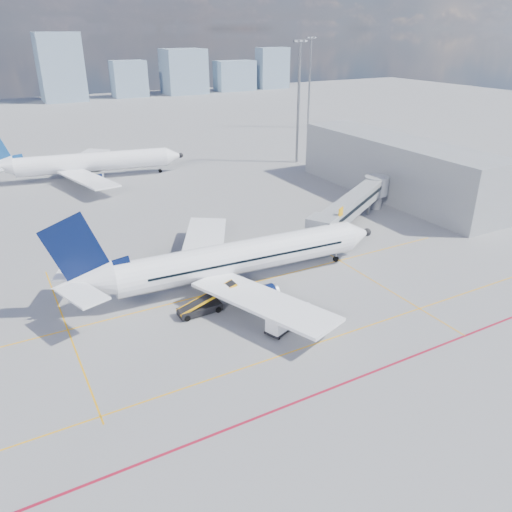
{
  "coord_description": "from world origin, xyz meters",
  "views": [
    {
      "loc": [
        -23.96,
        -38.18,
        27.46
      ],
      "look_at": [
        0.92,
        6.83,
        4.0
      ],
      "focal_mm": 35.0,
      "sensor_mm": 36.0,
      "label": 1
    }
  ],
  "objects": [
    {
      "name": "ground",
      "position": [
        0.0,
        0.0,
        0.0
      ],
      "size": [
        420.0,
        420.0,
        0.0
      ],
      "primitive_type": "plane",
      "color": "gray",
      "rests_on": "ground"
    },
    {
      "name": "apron_markings",
      "position": [
        -0.58,
        -3.91,
        0.01
      ],
      "size": [
        90.0,
        35.12,
        0.01
      ],
      "color": "orange",
      "rests_on": "ground"
    },
    {
      "name": "jet_bridge",
      "position": [
        23.51,
        16.91,
        3.74
      ],
      "size": [
        23.55,
        15.78,
        6.3
      ],
      "color": "#9B9EA3",
      "rests_on": "ground"
    },
    {
      "name": "terminal_block",
      "position": [
        39.95,
        26.0,
        5.0
      ],
      "size": [
        10.0,
        42.0,
        10.0
      ],
      "color": "#9B9EA3",
      "rests_on": "ground"
    },
    {
      "name": "floodlight_mast_ne",
      "position": [
        38.0,
        55.0,
        13.59
      ],
      "size": [
        3.2,
        0.61,
        25.45
      ],
      "color": "slate",
      "rests_on": "ground"
    },
    {
      "name": "floodlight_mast_far",
      "position": [
        65.0,
        90.0,
        13.59
      ],
      "size": [
        3.2,
        0.61,
        25.45
      ],
      "color": "slate",
      "rests_on": "ground"
    },
    {
      "name": "main_aircraft",
      "position": [
        -1.56,
        8.91,
        3.22
      ],
      "size": [
        39.54,
        34.43,
        11.53
      ],
      "rotation": [
        0.0,
        0.0,
        -0.06
      ],
      "color": "white",
      "rests_on": "ground"
    },
    {
      "name": "second_aircraft",
      "position": [
        -6.49,
        63.85,
        3.22
      ],
      "size": [
        38.71,
        33.47,
        11.37
      ],
      "rotation": [
        0.0,
        0.0,
        -0.18
      ],
      "color": "white",
      "rests_on": "ground"
    },
    {
      "name": "baggage_tug",
      "position": [
        2.46,
        -0.81,
        0.62
      ],
      "size": [
        2.02,
        1.4,
        1.3
      ],
      "rotation": [
        0.0,
        0.0,
        0.16
      ],
      "color": "white",
      "rests_on": "ground"
    },
    {
      "name": "cargo_dolly",
      "position": [
        -1.26,
        -2.49,
        1.13
      ],
      "size": [
        4.09,
        2.89,
        2.05
      ],
      "rotation": [
        0.0,
        0.0,
        0.37
      ],
      "color": "black",
      "rests_on": "ground"
    },
    {
      "name": "belt_loader",
      "position": [
        -6.96,
        4.56,
        0.7
      ],
      "size": [
        6.68,
        1.9,
        2.72
      ],
      "rotation": [
        0.0,
        0.0,
        0.02
      ],
      "color": "black",
      "rests_on": "ground"
    },
    {
      "name": "ramp_worker",
      "position": [
        2.36,
        -1.59,
        0.83
      ],
      "size": [
        0.7,
        0.72,
        1.67
      ],
      "primitive_type": "imported",
      "rotation": [
        0.0,
        0.0,
        0.85
      ],
      "color": "#F6FF1A",
      "rests_on": "ground"
    }
  ]
}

